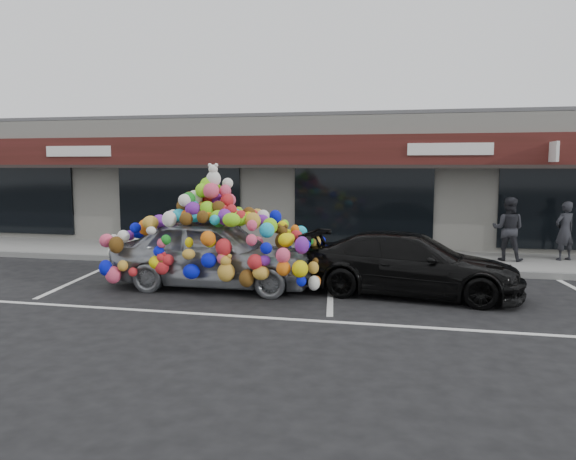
% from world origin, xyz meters
% --- Properties ---
extents(ground, '(90.00, 90.00, 0.00)m').
position_xyz_m(ground, '(0.00, 0.00, 0.00)').
color(ground, black).
rests_on(ground, ground).
extents(shop_building, '(24.00, 7.20, 4.31)m').
position_xyz_m(shop_building, '(0.00, 8.44, 2.16)').
color(shop_building, silver).
rests_on(shop_building, ground).
extents(sidewalk, '(26.00, 3.00, 0.15)m').
position_xyz_m(sidewalk, '(0.00, 4.00, 0.07)').
color(sidewalk, gray).
rests_on(sidewalk, ground).
extents(kerb, '(26.00, 0.18, 0.16)m').
position_xyz_m(kerb, '(0.00, 2.50, 0.07)').
color(kerb, slate).
rests_on(kerb, ground).
extents(parking_stripe_left, '(0.73, 4.37, 0.01)m').
position_xyz_m(parking_stripe_left, '(-3.20, 0.20, 0.00)').
color(parking_stripe_left, silver).
rests_on(parking_stripe_left, ground).
extents(parking_stripe_mid, '(0.73, 4.37, 0.01)m').
position_xyz_m(parking_stripe_mid, '(2.80, 0.20, 0.00)').
color(parking_stripe_mid, silver).
rests_on(parking_stripe_mid, ground).
extents(lane_line, '(14.00, 0.12, 0.01)m').
position_xyz_m(lane_line, '(2.00, -2.30, 0.00)').
color(lane_line, silver).
rests_on(lane_line, ground).
extents(toy_car, '(3.25, 4.80, 2.79)m').
position_xyz_m(toy_car, '(0.27, -0.12, 0.95)').
color(toy_car, gray).
rests_on(toy_car, ground).
extents(black_sedan, '(2.37, 4.65, 1.29)m').
position_xyz_m(black_sedan, '(4.50, 0.08, 0.65)').
color(black_sedan, black).
rests_on(black_sedan, ground).
extents(pedestrian_a, '(0.69, 0.61, 1.59)m').
position_xyz_m(pedestrian_a, '(8.48, 4.47, 0.94)').
color(pedestrian_a, black).
rests_on(pedestrian_a, sidewalk).
extents(pedestrian_b, '(0.96, 0.83, 1.70)m').
position_xyz_m(pedestrian_b, '(6.99, 4.10, 1.00)').
color(pedestrian_b, black).
rests_on(pedestrian_b, sidewalk).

